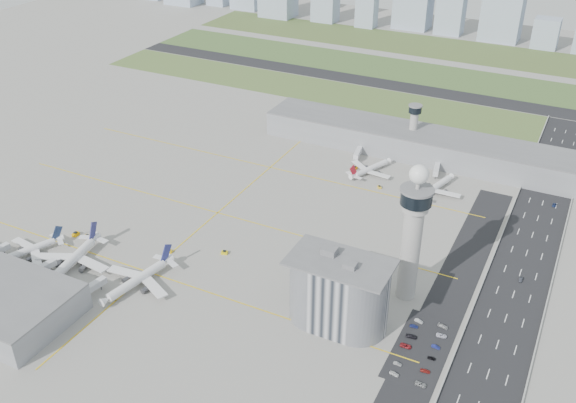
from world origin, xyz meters
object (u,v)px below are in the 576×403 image
at_px(car_lot_3, 412,336).
at_px(tug_1, 87,236).
at_px(car_lot_0, 394,374).
at_px(car_lot_7, 425,371).
at_px(tug_3, 224,252).
at_px(car_lot_9, 436,347).
at_px(airplane_near_c, 136,276).
at_px(car_lot_4, 414,326).
at_px(tug_4, 355,168).
at_px(tug_5, 379,187).
at_px(jet_bridge_far_0, 360,150).
at_px(airplane_far_a, 371,165).
at_px(car_lot_1, 398,364).
at_px(car_hw_2, 554,205).
at_px(airplane_near_b, 70,256).
at_px(car_lot_11, 443,326).
at_px(car_lot_8, 432,358).
at_px(airplane_near_a, 26,247).
at_px(jet_bridge_far_1, 437,166).
at_px(admin_building, 339,292).
at_px(control_tower, 413,228).
at_px(airplane_far_b, 436,183).
at_px(secondary_tower, 414,125).
at_px(car_lot_6, 421,384).
at_px(car_lot_2, 406,346).
at_px(jet_bridge_near_1, 29,278).
at_px(car_lot_10, 442,336).
at_px(tug_0, 76,234).
at_px(car_lot_5, 419,321).
at_px(car_hw_1, 521,279).

bearing_deg(car_lot_3, tug_1, 81.78).
relative_size(car_lot_0, car_lot_7, 1.01).
xyz_separation_m(tug_3, car_lot_9, (109.74, -17.86, -0.33)).
height_order(airplane_near_c, car_lot_4, airplane_near_c).
relative_size(tug_4, tug_5, 1.25).
xyz_separation_m(jet_bridge_far_0, tug_3, (-18.43, -133.11, -1.95)).
height_order(airplane_far_a, car_lot_1, airplane_far_a).
xyz_separation_m(jet_bridge_far_0, car_hw_2, (119.01, -12.32, -2.29)).
height_order(airplane_near_b, car_lot_11, airplane_near_b).
distance_m(car_lot_7, car_lot_8, 7.79).
bearing_deg(airplane_near_a, jet_bridge_far_1, 162.56).
relative_size(admin_building, car_lot_3, 9.32).
bearing_deg(control_tower, jet_bridge_far_1, 99.16).
bearing_deg(airplane_near_c, admin_building, 111.68).
bearing_deg(car_lot_9, tug_5, 33.86).
relative_size(car_lot_3, car_lot_8, 1.42).
bearing_deg(tug_4, airplane_far_b, -165.77).
height_order(secondary_tower, car_lot_7, secondary_tower).
xyz_separation_m(tug_4, car_lot_6, (86.85, -151.91, -0.39)).
bearing_deg(car_lot_6, car_lot_1, 61.46).
xyz_separation_m(admin_building, car_lot_11, (40.68, 16.34, -14.68)).
bearing_deg(car_lot_2, jet_bridge_near_1, 100.43).
height_order(jet_bridge_far_1, car_lot_3, jet_bridge_far_1).
bearing_deg(car_lot_10, jet_bridge_far_0, 25.71).
xyz_separation_m(airplane_near_b, tug_0, (-17.93, 21.66, -5.35)).
relative_size(car_lot_4, car_lot_6, 0.81).
bearing_deg(airplane_near_b, car_lot_8, 86.66).
distance_m(secondary_tower, airplane_near_a, 235.61).
height_order(airplane_near_b, car_lot_5, airplane_near_b).
height_order(car_lot_1, car_lot_11, car_lot_11).
distance_m(tug_3, car_hw_2, 182.97).
distance_m(secondary_tower, airplane_near_c, 202.98).
bearing_deg(tug_1, car_lot_5, -73.06).
relative_size(jet_bridge_far_0, car_lot_7, 3.71).
distance_m(airplane_near_a, car_lot_0, 184.06).
bearing_deg(car_lot_1, tug_1, 84.80).
bearing_deg(tug_5, jet_bridge_near_1, -158.87).
xyz_separation_m(tug_0, tug_1, (6.52, 1.27, -0.18)).
distance_m(jet_bridge_near_1, tug_3, 89.57).
relative_size(airplane_near_b, car_lot_3, 10.08).
xyz_separation_m(tug_3, car_lot_7, (109.80, -32.52, -0.35)).
xyz_separation_m(jet_bridge_far_1, tug_1, (-137.99, -152.18, -2.02)).
bearing_deg(tug_3, airplane_near_c, 135.27).
height_order(airplane_far_a, jet_bridge_near_1, airplane_far_a).
distance_m(airplane_near_a, car_lot_2, 184.51).
relative_size(car_lot_5, car_lot_7, 0.98).
distance_m(airplane_far_a, tug_1, 167.20).
xyz_separation_m(tug_5, car_lot_0, (54.84, -135.88, -0.14)).
bearing_deg(car_lot_0, airplane_near_c, 98.90).
xyz_separation_m(car_lot_11, car_hw_1, (23.37, 47.57, 0.03)).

